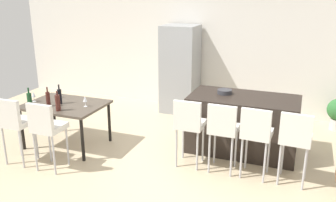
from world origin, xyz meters
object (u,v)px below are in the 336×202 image
(kitchen_island, at_px, (242,124))
(wine_bottle_middle, at_px, (58,103))
(refrigerator, at_px, (180,69))
(wine_glass_left, at_px, (85,99))
(fruit_bowl, at_px, (225,92))
(wine_bottle_near, at_px, (60,96))
(bar_chair_left, at_px, (189,122))
(dining_chair_far, at_px, (46,126))
(bar_chair_right, at_px, (256,132))
(dining_table, at_px, (65,108))
(bar_chair_middle, at_px, (223,127))
(wine_glass_far, at_px, (34,94))
(dining_chair_near, at_px, (14,120))
(wine_bottle_right, at_px, (48,99))
(bar_chair_far, at_px, (296,137))
(wine_glass_end, at_px, (57,91))
(wine_bottle_corner, at_px, (29,99))

(kitchen_island, relative_size, wine_bottle_middle, 5.42)
(wine_bottle_middle, relative_size, refrigerator, 0.17)
(wine_glass_left, xyz_separation_m, fruit_bowl, (2.06, 0.92, 0.09))
(wine_bottle_near, bearing_deg, wine_bottle_middle, -57.02)
(bar_chair_left, distance_m, dining_chair_far, 2.05)
(bar_chair_right, distance_m, wine_bottle_near, 3.19)
(dining_table, xyz_separation_m, fruit_bowl, (2.46, 0.92, 0.28))
(bar_chair_middle, height_order, wine_glass_far, bar_chair_middle)
(dining_chair_near, xyz_separation_m, wine_bottle_right, (0.12, 0.63, 0.17))
(bar_chair_far, bearing_deg, kitchen_island, 134.80)
(wine_bottle_middle, bearing_deg, kitchen_island, 23.92)
(wine_bottle_near, height_order, wine_glass_end, wine_bottle_near)
(bar_chair_far, height_order, dining_chair_near, same)
(bar_chair_middle, bearing_deg, wine_glass_left, -179.35)
(bar_chair_middle, relative_size, bar_chair_far, 1.00)
(refrigerator, bearing_deg, wine_bottle_middle, -111.23)
(dining_chair_near, relative_size, dining_chair_far, 1.00)
(wine_bottle_corner, height_order, refrigerator, refrigerator)
(bar_chair_right, xyz_separation_m, dining_table, (-3.11, -0.03, -0.03))
(wine_glass_left, height_order, wine_glass_end, same)
(wine_glass_end, bearing_deg, fruit_bowl, 14.12)
(bar_chair_left, distance_m, wine_glass_end, 2.47)
(kitchen_island, bearing_deg, dining_table, -162.88)
(wine_bottle_right, distance_m, fruit_bowl, 2.86)
(dining_table, xyz_separation_m, wine_bottle_corner, (-0.46, -0.29, 0.18))
(bar_chair_right, distance_m, refrigerator, 3.07)
(wine_bottle_middle, bearing_deg, wine_bottle_right, 155.89)
(wine_bottle_near, distance_m, wine_glass_far, 0.48)
(bar_chair_middle, bearing_deg, bar_chair_right, 0.01)
(dining_chair_near, height_order, wine_glass_far, dining_chair_near)
(dining_chair_far, bearing_deg, wine_bottle_right, 125.84)
(wine_glass_end, xyz_separation_m, fruit_bowl, (2.77, 0.70, 0.09))
(dining_table, height_order, wine_bottle_right, wine_bottle_right)
(bar_chair_left, xyz_separation_m, bar_chair_right, (0.96, 0.00, 0.00))
(wine_bottle_corner, bearing_deg, bar_chair_far, 4.49)
(dining_table, xyz_separation_m, wine_glass_end, (-0.31, 0.22, 0.19))
(bar_chair_left, relative_size, wine_bottle_corner, 3.44)
(wine_bottle_near, height_order, refrigerator, refrigerator)
(dining_chair_near, bearing_deg, wine_glass_end, 91.02)
(wine_bottle_middle, bearing_deg, dining_table, 110.57)
(bar_chair_right, relative_size, dining_chair_near, 1.00)
(wine_bottle_corner, distance_m, wine_bottle_right, 0.31)
(bar_chair_left, distance_m, wine_glass_left, 1.76)
(bar_chair_left, height_order, wine_bottle_right, wine_bottle_right)
(bar_chair_right, relative_size, wine_glass_far, 6.03)
(wine_glass_far, bearing_deg, refrigerator, 55.13)
(wine_glass_far, bearing_deg, wine_bottle_right, -15.66)
(bar_chair_far, height_order, fruit_bowl, bar_chair_far)
(refrigerator, bearing_deg, wine_glass_far, -124.87)
(bar_chair_far, xyz_separation_m, wine_bottle_corner, (-4.08, -0.32, 0.16))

